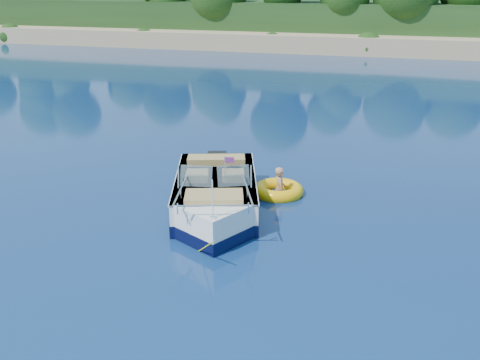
# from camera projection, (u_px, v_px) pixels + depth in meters

# --- Properties ---
(ground) EXTENTS (160.00, 160.00, 0.00)m
(ground) POSITION_uv_depth(u_px,v_px,m) (250.00, 230.00, 13.65)
(ground) COLOR #0A1A49
(ground) RESTS_ON ground
(shoreline) EXTENTS (170.00, 59.00, 6.00)m
(shoreline) POSITION_uv_depth(u_px,v_px,m) (378.00, 20.00, 70.57)
(shoreline) COLOR tan
(shoreline) RESTS_ON ground
(motorboat) EXTENTS (3.35, 5.98, 2.06)m
(motorboat) POSITION_uv_depth(u_px,v_px,m) (216.00, 198.00, 14.60)
(motorboat) COLOR white
(motorboat) RESTS_ON ground
(tow_tube) EXTENTS (1.75, 1.75, 0.40)m
(tow_tube) POSITION_uv_depth(u_px,v_px,m) (278.00, 191.00, 15.94)
(tow_tube) COLOR #FFB50A
(tow_tube) RESTS_ON ground
(boy) EXTENTS (0.60, 0.84, 1.51)m
(boy) POSITION_uv_depth(u_px,v_px,m) (279.00, 194.00, 15.92)
(boy) COLOR tan
(boy) RESTS_ON ground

